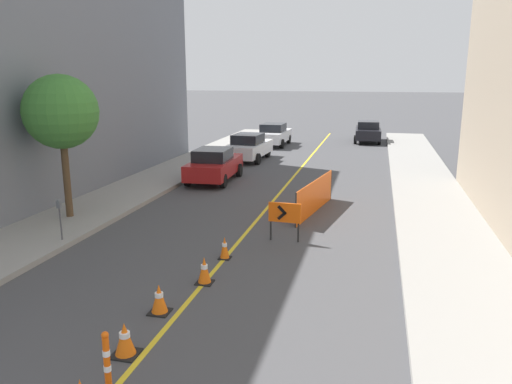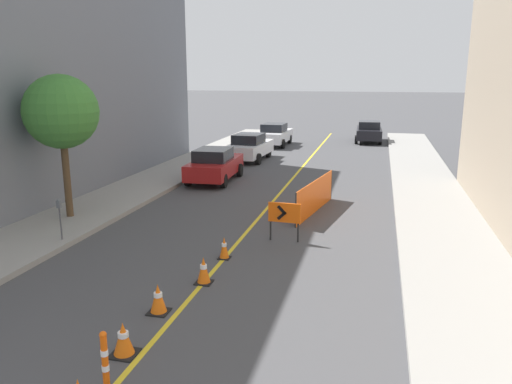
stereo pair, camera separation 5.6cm
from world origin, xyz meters
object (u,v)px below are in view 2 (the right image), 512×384
Objects in this scene: parked_car_curb_mid at (249,147)px; parked_car_curb_far at (275,134)px; parking_meter_far_curb at (59,211)px; traffic_cone_third at (123,339)px; parked_car_curb_near at (215,165)px; traffic_cone_fifth at (204,270)px; parked_car_opposite_side at (369,131)px; traffic_cone_farthest at (224,248)px; delineator_post_front at (105,368)px; traffic_cone_fourth at (158,299)px; street_tree_left_near at (61,112)px; arrow_barricade_primary at (284,214)px.

parked_car_curb_mid is 6.52m from parked_car_curb_far.
parking_meter_far_curb is (-1.84, -22.48, 0.26)m from parked_car_curb_far.
traffic_cone_third is 0.15× the size of parked_car_curb_near.
traffic_cone_fifth is 0.15× the size of parked_car_opposite_side.
parked_car_opposite_side is (3.26, 27.71, 0.47)m from traffic_cone_fifth.
delineator_post_front is (-0.01, -6.25, 0.17)m from traffic_cone_farthest.
traffic_cone_farthest is (0.32, 5.12, -0.00)m from traffic_cone_third.
parking_meter_far_curb is at bearing -109.69° from parked_car_opposite_side.
street_tree_left_near is at bearing 136.30° from traffic_cone_fourth.
parking_meter_far_curb is (-4.76, 5.05, 0.74)m from traffic_cone_third.
traffic_cone_third is 27.70m from parked_car_curb_far.
traffic_cone_third is at bearing -50.67° from street_tree_left_near.
parked_car_opposite_side is (1.94, 24.11, -0.05)m from arrow_barricade_primary.
traffic_cone_fourth is at bearing -43.70° from street_tree_left_near.
parked_car_curb_far is at bearing 98.24° from traffic_cone_farthest.
parked_car_curb_near reaches higher than traffic_cone_farthest.
traffic_cone_fourth is at bearing 93.00° from traffic_cone_third.
parking_meter_far_curb is 3.78m from street_tree_left_near.
parked_car_curb_near is 9.93m from parking_meter_far_curb.
parked_car_curb_far is (0.28, 12.68, 0.00)m from parked_car_curb_near.
street_tree_left_near is (-5.95, 5.69, 3.44)m from traffic_cone_fourth.
delineator_post_front reaches higher than traffic_cone_farthest.
arrow_barricade_primary is at bearing 69.83° from traffic_cone_fifth.
traffic_cone_fifth is 27.91m from parked_car_opposite_side.
traffic_cone_fourth is 19.57m from parked_car_curb_mid.
parked_car_curb_near reaches higher than parking_meter_far_curb.
parked_car_curb_far is at bearing 105.33° from arrow_barricade_primary.
traffic_cone_fifth is 0.56× the size of arrow_barricade_primary.
parking_meter_far_curb is 0.26× the size of street_tree_left_near.
traffic_cone_fourth is 13.55m from parked_car_curb_near.
traffic_cone_third is 0.14× the size of parked_car_curb_mid.
arrow_barricade_primary is at bearing -2.79° from street_tree_left_near.
arrow_barricade_primary is 0.96× the size of parking_meter_far_curb.
arrow_barricade_primary is 6.71m from parking_meter_far_curb.
parked_car_curb_far is at bearing 96.27° from traffic_cone_fourth.
traffic_cone_third is 0.51× the size of parking_meter_far_curb.
parked_car_opposite_side is (6.80, 16.25, 0.00)m from parked_car_curb_near.
parked_car_opposite_side is (3.59, 31.11, 0.49)m from traffic_cone_third.
traffic_cone_farthest is 0.14× the size of parked_car_curb_far.
street_tree_left_near reaches higher than traffic_cone_third.
arrow_barricade_primary reaches higher than traffic_cone_farthest.
traffic_cone_farthest is 0.14× the size of parked_car_curb_mid.
delineator_post_front is (-0.02, -4.52, 0.14)m from traffic_cone_fifth.
parked_car_curb_mid is at bearing 102.11° from traffic_cone_farthest.
parked_car_curb_near is at bearing -89.34° from parked_car_curb_far.
delineator_post_front is at bearing -74.73° from traffic_cone_third.
traffic_cone_fifth is (0.33, 3.39, 0.02)m from traffic_cone_third.
traffic_cone_fourth is at bearing -78.92° from parked_car_curb_near.
delineator_post_front is at bearing -90.07° from traffic_cone_farthest.
traffic_cone_fifth is 1.07× the size of traffic_cone_farthest.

